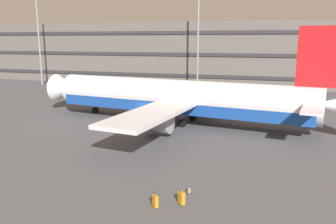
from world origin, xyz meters
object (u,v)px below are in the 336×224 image
Objects in this scene: suitcase_black at (155,201)px; suitcase_large at (181,198)px; airliner at (181,98)px; backpack_red at (189,191)px.

suitcase_black reaches higher than suitcase_large.
backpack_red is at bearing -73.97° from airliner.
suitcase_black is at bearing -123.63° from backpack_red.
airliner reaches higher than suitcase_black.
suitcase_black is 1.82× the size of backpack_red.
airliner reaches higher than backpack_red.
suitcase_black is at bearing -149.82° from suitcase_large.
suitcase_large is at bearing -75.48° from airliner.
suitcase_black is 2.77m from backpack_red.
airliner reaches higher than suitcase_large.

